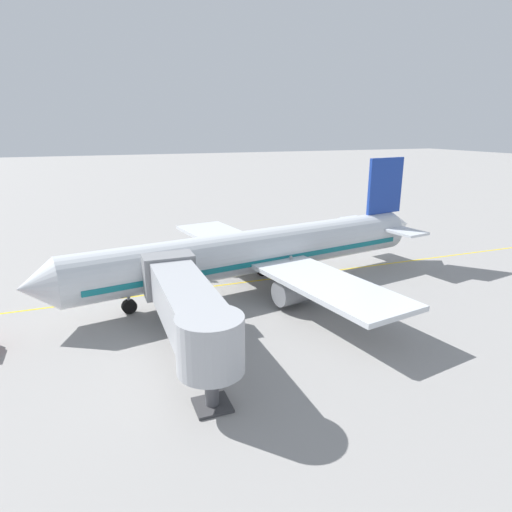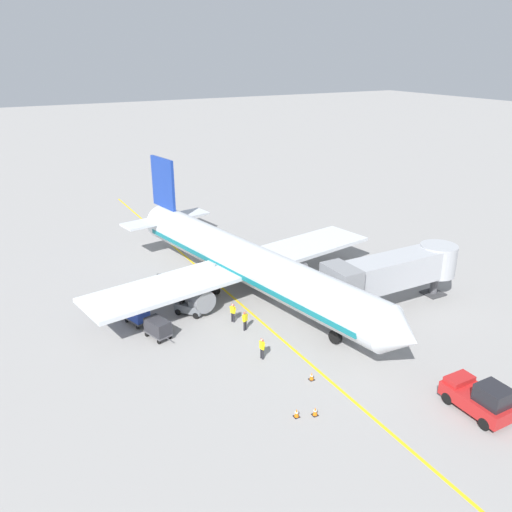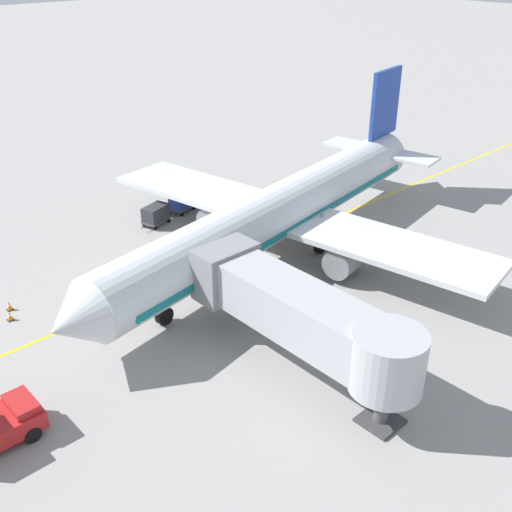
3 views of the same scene
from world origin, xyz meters
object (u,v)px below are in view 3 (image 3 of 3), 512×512
object	(u,v)px
safety_cone_nose_left	(77,309)
baggage_tug_trailing	(257,202)
baggage_cart_third_in_train	(204,191)
safety_cone_wing_tip	(9,306)
safety_cone_nose_right	(10,316)
parked_airliner	(281,211)
jet_bridge	(301,313)
baggage_cart_second_in_train	(182,201)
ground_crew_marshaller	(120,267)
baggage_tug_lead	(211,223)
ground_crew_loader	(201,242)
baggage_cart_front	(156,214)
ground_crew_wing_walker	(183,251)

from	to	relation	value
safety_cone_nose_left	baggage_tug_trailing	bearing A→B (deg)	-76.78
baggage_cart_third_in_train	safety_cone_wing_tip	distance (m)	20.14
baggage_cart_third_in_train	safety_cone_nose_right	distance (m)	20.88
parked_airliner	jet_bridge	size ratio (longest dim) A/B	2.72
safety_cone_wing_tip	parked_airliner	bearing A→B (deg)	-107.76
safety_cone_nose_right	safety_cone_wing_tip	bearing A→B (deg)	-21.06
parked_airliner	jet_bridge	distance (m)	13.29
baggage_cart_second_in_train	safety_cone_nose_left	bearing A→B (deg)	120.80
jet_bridge	baggage_cart_third_in_train	xyz separation A→B (m)	(21.40, -10.53, -2.51)
baggage_cart_second_in_train	ground_crew_marshaller	world-z (taller)	ground_crew_marshaller
parked_airliner	safety_cone_wing_tip	size ratio (longest dim) A/B	63.10
baggage_cart_second_in_train	safety_cone_nose_left	size ratio (longest dim) A/B	5.04
baggage_tug_trailing	baggage_tug_lead	bearing A→B (deg)	97.68
jet_bridge	safety_cone_wing_tip	bearing A→B (deg)	29.20
ground_crew_loader	safety_cone_nose_left	size ratio (longest dim) A/B	2.86
jet_bridge	baggage_cart_front	world-z (taller)	jet_bridge
baggage_cart_third_in_train	safety_cone_wing_tip	size ratio (longest dim) A/B	5.04
ground_crew_wing_walker	safety_cone_nose_right	bearing A→B (deg)	84.27
ground_crew_wing_walker	safety_cone_nose_left	world-z (taller)	ground_crew_wing_walker
baggage_tug_lead	baggage_cart_second_in_train	bearing A→B (deg)	-7.47
ground_crew_loader	baggage_cart_third_in_train	bearing A→B (deg)	-39.14
parked_airliner	ground_crew_loader	xyz separation A→B (m)	(3.52, 4.36, -2.23)
safety_cone_nose_left	ground_crew_loader	bearing A→B (deg)	-84.12
baggage_tug_lead	baggage_cart_front	distance (m)	4.55
baggage_cart_front	ground_crew_loader	size ratio (longest dim) A/B	1.76
parked_airliner	baggage_cart_front	xyz separation A→B (m)	(9.91, 3.83, -2.24)
jet_bridge	ground_crew_loader	bearing A→B (deg)	-17.20
baggage_cart_third_in_train	ground_crew_wing_walker	world-z (taller)	ground_crew_wing_walker
baggage_tug_lead	baggage_cart_front	xyz separation A→B (m)	(3.82, 2.46, 0.24)
baggage_tug_lead	baggage_tug_trailing	bearing A→B (deg)	-82.32
ground_crew_loader	jet_bridge	bearing A→B (deg)	162.80
baggage_tug_trailing	ground_crew_loader	size ratio (longest dim) A/B	1.62
ground_crew_wing_walker	safety_cone_wing_tip	bearing A→B (deg)	78.56
parked_airliner	safety_cone_nose_right	xyz separation A→B (m)	(4.46, 17.79, -2.90)
safety_cone_nose_left	safety_cone_nose_right	xyz separation A→B (m)	(1.99, 3.27, 0.00)
jet_bridge	baggage_cart_second_in_train	distance (m)	22.37
baggage_tug_trailing	baggage_cart_second_in_train	xyz separation A→B (m)	(3.85, 4.75, 0.24)
baggage_cart_second_in_train	ground_crew_loader	bearing A→B (deg)	153.36
baggage_tug_trailing	ground_crew_marshaller	xyz separation A→B (m)	(-2.65, 14.48, 0.24)
baggage_tug_trailing	ground_crew_loader	distance (m)	8.97
safety_cone_nose_right	safety_cone_wing_tip	size ratio (longest dim) A/B	1.00
ground_crew_loader	safety_cone_wing_tip	world-z (taller)	ground_crew_loader
baggage_tug_lead	ground_crew_wing_walker	distance (m)	5.51
parked_airliner	baggage_cart_second_in_train	world-z (taller)	parked_airliner
safety_cone_nose_left	safety_cone_wing_tip	distance (m)	4.20
baggage_tug_lead	ground_crew_wing_walker	xyz separation A→B (m)	(-2.81, 4.74, 0.24)
baggage_cart_front	ground_crew_marshaller	world-z (taller)	ground_crew_marshaller
baggage_cart_front	safety_cone_nose_right	world-z (taller)	baggage_cart_front
baggage_tug_lead	ground_crew_loader	xyz separation A→B (m)	(-2.58, 2.99, 0.24)
baggage_cart_second_in_train	jet_bridge	bearing A→B (deg)	159.41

